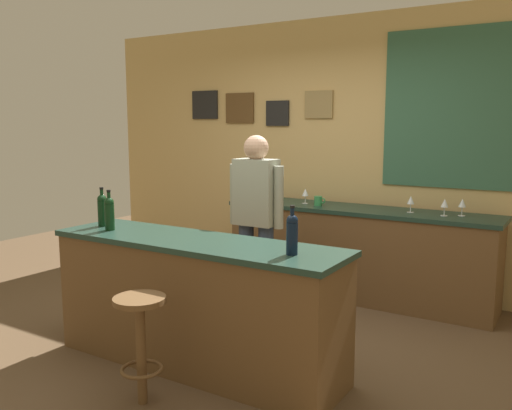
{
  "coord_description": "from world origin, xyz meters",
  "views": [
    {
      "loc": [
        2.3,
        -3.31,
        1.72
      ],
      "look_at": [
        -0.03,
        0.45,
        1.05
      ],
      "focal_mm": 38.09,
      "sensor_mm": 36.0,
      "label": 1
    }
  ],
  "objects_px": {
    "bar_stool": "(140,332)",
    "wine_bottle_a": "(102,209)",
    "wine_glass_a": "(263,189)",
    "wine_glass_e": "(462,204)",
    "wine_bottle_c": "(292,233)",
    "wine_glass_d": "(445,204)",
    "coffee_mug": "(318,201)",
    "bartender": "(256,216)",
    "wine_bottle_b": "(109,212)",
    "wine_glass_c": "(411,201)",
    "wine_glass_b": "(305,193)"
  },
  "relations": [
    {
      "from": "bartender",
      "to": "wine_glass_b",
      "type": "relative_size",
      "value": 10.45
    },
    {
      "from": "wine_bottle_c",
      "to": "coffee_mug",
      "type": "relative_size",
      "value": 2.45
    },
    {
      "from": "coffee_mug",
      "to": "wine_glass_c",
      "type": "bearing_deg",
      "value": 4.2
    },
    {
      "from": "bartender",
      "to": "wine_glass_e",
      "type": "height_order",
      "value": "bartender"
    },
    {
      "from": "wine_bottle_c",
      "to": "wine_glass_c",
      "type": "distance_m",
      "value": 2.09
    },
    {
      "from": "wine_glass_c",
      "to": "wine_glass_d",
      "type": "bearing_deg",
      "value": -5.75
    },
    {
      "from": "bar_stool",
      "to": "wine_bottle_a",
      "type": "height_order",
      "value": "wine_bottle_a"
    },
    {
      "from": "wine_bottle_c",
      "to": "wine_glass_c",
      "type": "bearing_deg",
      "value": 86.36
    },
    {
      "from": "bar_stool",
      "to": "coffee_mug",
      "type": "height_order",
      "value": "coffee_mug"
    },
    {
      "from": "bartender",
      "to": "wine_bottle_b",
      "type": "distance_m",
      "value": 1.23
    },
    {
      "from": "coffee_mug",
      "to": "wine_glass_d",
      "type": "bearing_deg",
      "value": 1.67
    },
    {
      "from": "wine_bottle_a",
      "to": "wine_bottle_b",
      "type": "bearing_deg",
      "value": -26.83
    },
    {
      "from": "bartender",
      "to": "coffee_mug",
      "type": "distance_m",
      "value": 1.03
    },
    {
      "from": "wine_bottle_a",
      "to": "wine_bottle_c",
      "type": "relative_size",
      "value": 1.0
    },
    {
      "from": "wine_glass_c",
      "to": "wine_glass_d",
      "type": "distance_m",
      "value": 0.31
    },
    {
      "from": "wine_bottle_b",
      "to": "wine_bottle_c",
      "type": "distance_m",
      "value": 1.53
    },
    {
      "from": "bar_stool",
      "to": "bartender",
      "type": "bearing_deg",
      "value": 95.06
    },
    {
      "from": "wine_bottle_c",
      "to": "wine_glass_a",
      "type": "xyz_separation_m",
      "value": [
        -1.48,
        2.13,
        -0.05
      ]
    },
    {
      "from": "wine_bottle_c",
      "to": "wine_glass_b",
      "type": "height_order",
      "value": "wine_bottle_c"
    },
    {
      "from": "bartender",
      "to": "bar_stool",
      "type": "height_order",
      "value": "bartender"
    },
    {
      "from": "bar_stool",
      "to": "wine_bottle_a",
      "type": "xyz_separation_m",
      "value": [
        -0.96,
        0.61,
        0.6
      ]
    },
    {
      "from": "bartender",
      "to": "wine_bottle_a",
      "type": "relative_size",
      "value": 5.29
    },
    {
      "from": "wine_glass_c",
      "to": "wine_glass_d",
      "type": "relative_size",
      "value": 1.0
    },
    {
      "from": "wine_glass_c",
      "to": "wine_glass_e",
      "type": "bearing_deg",
      "value": 6.77
    },
    {
      "from": "bartender",
      "to": "wine_bottle_c",
      "type": "bearing_deg",
      "value": -48.71
    },
    {
      "from": "wine_bottle_c",
      "to": "wine_glass_d",
      "type": "bearing_deg",
      "value": 77.82
    },
    {
      "from": "wine_glass_a",
      "to": "coffee_mug",
      "type": "xyz_separation_m",
      "value": [
        0.71,
        -0.12,
        -0.06
      ]
    },
    {
      "from": "wine_bottle_c",
      "to": "wine_glass_d",
      "type": "distance_m",
      "value": 2.1
    },
    {
      "from": "wine_bottle_a",
      "to": "wine_bottle_b",
      "type": "xyz_separation_m",
      "value": [
        0.17,
        -0.09,
        0.0
      ]
    },
    {
      "from": "wine_bottle_a",
      "to": "coffee_mug",
      "type": "bearing_deg",
      "value": 64.97
    },
    {
      "from": "bar_stool",
      "to": "wine_glass_c",
      "type": "height_order",
      "value": "wine_glass_c"
    },
    {
      "from": "bartender",
      "to": "wine_glass_b",
      "type": "bearing_deg",
      "value": 93.93
    },
    {
      "from": "wine_glass_b",
      "to": "coffee_mug",
      "type": "xyz_separation_m",
      "value": [
        0.17,
        -0.06,
        -0.06
      ]
    },
    {
      "from": "wine_glass_b",
      "to": "wine_glass_e",
      "type": "relative_size",
      "value": 1.0
    },
    {
      "from": "bartender",
      "to": "wine_glass_c",
      "type": "height_order",
      "value": "bartender"
    },
    {
      "from": "bartender",
      "to": "wine_glass_c",
      "type": "distance_m",
      "value": 1.48
    },
    {
      "from": "bar_stool",
      "to": "wine_bottle_b",
      "type": "height_order",
      "value": "wine_bottle_b"
    },
    {
      "from": "wine_bottle_c",
      "to": "bartender",
      "type": "bearing_deg",
      "value": 131.29
    },
    {
      "from": "wine_bottle_a",
      "to": "wine_glass_d",
      "type": "relative_size",
      "value": 1.97
    },
    {
      "from": "wine_glass_e",
      "to": "wine_glass_a",
      "type": "bearing_deg",
      "value": -179.96
    },
    {
      "from": "wine_glass_c",
      "to": "coffee_mug",
      "type": "xyz_separation_m",
      "value": [
        -0.91,
        -0.07,
        -0.06
      ]
    },
    {
      "from": "wine_glass_e",
      "to": "bartender",
      "type": "bearing_deg",
      "value": -141.79
    },
    {
      "from": "wine_bottle_a",
      "to": "wine_glass_a",
      "type": "relative_size",
      "value": 1.97
    },
    {
      "from": "wine_glass_d",
      "to": "coffee_mug",
      "type": "distance_m",
      "value": 1.22
    },
    {
      "from": "coffee_mug",
      "to": "wine_glass_a",
      "type": "bearing_deg",
      "value": 170.54
    },
    {
      "from": "wine_bottle_c",
      "to": "wine_glass_c",
      "type": "height_order",
      "value": "wine_bottle_c"
    },
    {
      "from": "wine_bottle_b",
      "to": "wine_glass_c",
      "type": "xyz_separation_m",
      "value": [
        1.66,
        2.12,
        -0.05
      ]
    },
    {
      "from": "wine_glass_a",
      "to": "wine_glass_b",
      "type": "height_order",
      "value": "same"
    },
    {
      "from": "bar_stool",
      "to": "wine_glass_e",
      "type": "relative_size",
      "value": 4.39
    },
    {
      "from": "wine_glass_a",
      "to": "wine_glass_e",
      "type": "xyz_separation_m",
      "value": [
        2.06,
        0.0,
        0.0
      ]
    }
  ]
}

